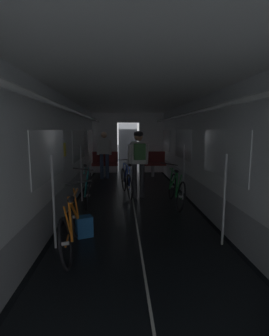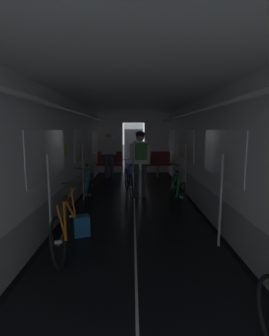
{
  "view_description": "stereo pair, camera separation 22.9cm",
  "coord_description": "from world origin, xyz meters",
  "views": [
    {
      "loc": [
        -0.27,
        -1.6,
        1.75
      ],
      "look_at": [
        0.0,
        3.84,
        0.95
      ],
      "focal_mm": 27.54,
      "sensor_mm": 36.0,
      "label": 1
    },
    {
      "loc": [
        -0.04,
        -1.61,
        1.75
      ],
      "look_at": [
        0.0,
        3.84,
        0.95
      ],
      "focal_mm": 27.54,
      "sensor_mm": 36.0,
      "label": 2
    }
  ],
  "objects": [
    {
      "name": "bench_seat_far_right",
      "position": [
        0.9,
        8.07,
        0.57
      ],
      "size": [
        0.98,
        0.51,
        0.95
      ],
      "color": "gray",
      "rests_on": "ground"
    },
    {
      "name": "person_cyclist_aisle",
      "position": [
        0.16,
        4.91,
        1.07
      ],
      "size": [
        0.55,
        0.41,
        1.73
      ],
      "color": "#2D2D33",
      "rests_on": "ground"
    },
    {
      "name": "train_car_shell",
      "position": [
        -0.0,
        3.6,
        1.7
      ],
      "size": [
        3.14,
        12.34,
        2.57
      ],
      "color": "black",
      "rests_on": "ground"
    },
    {
      "name": "bicycle_green",
      "position": [
        0.99,
        4.23,
        0.38
      ],
      "size": [
        0.44,
        1.69,
        0.96
      ],
      "color": "black",
      "rests_on": "ground"
    },
    {
      "name": "person_standing_near_bench",
      "position": [
        -0.9,
        7.7,
        0.98
      ],
      "size": [
        0.53,
        0.23,
        1.69
      ],
      "color": "#384C75",
      "rests_on": "ground"
    },
    {
      "name": "bicycle_orange",
      "position": [
        -1.01,
        2.01,
        0.38
      ],
      "size": [
        0.44,
        1.69,
        0.96
      ],
      "color": "black",
      "rests_on": "ground"
    },
    {
      "name": "backpack_on_floor",
      "position": [
        -0.9,
        2.51,
        0.17
      ],
      "size": [
        0.32,
        0.28,
        0.34
      ],
      "primitive_type": "cube",
      "rotation": [
        0.0,
        0.0,
        0.39
      ],
      "color": "#1E5693",
      "rests_on": "ground"
    },
    {
      "name": "bench_seat_far_left",
      "position": [
        -0.9,
        8.07,
        0.57
      ],
      "size": [
        0.98,
        0.51,
        0.95
      ],
      "color": "gray",
      "rests_on": "ground"
    },
    {
      "name": "bicycle_teal",
      "position": [
        -1.08,
        4.47,
        0.38
      ],
      "size": [
        0.44,
        1.69,
        0.96
      ],
      "color": "black",
      "rests_on": "ground"
    },
    {
      "name": "bicycle_blue_in_aisle",
      "position": [
        -0.15,
        5.18,
        0.38
      ],
      "size": [
        0.44,
        1.68,
        0.94
      ],
      "color": "black",
      "rests_on": "ground"
    }
  ]
}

